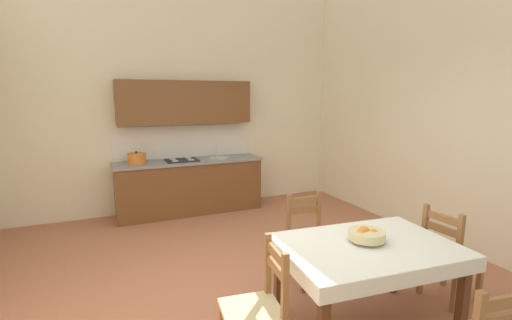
{
  "coord_description": "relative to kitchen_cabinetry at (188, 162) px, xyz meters",
  "views": [
    {
      "loc": [
        -1.36,
        -2.96,
        1.95
      ],
      "look_at": [
        0.47,
        1.22,
        1.14
      ],
      "focal_mm": 25.34,
      "sensor_mm": 36.0,
      "label": 1
    }
  ],
  "objects": [
    {
      "name": "dining_chair_kitchen_side",
      "position": [
        0.63,
        -2.82,
        -0.41
      ],
      "size": [
        0.45,
        0.45,
        0.93
      ],
      "color": "#D1BC89",
      "rests_on": "ground_plane"
    },
    {
      "name": "wall_back",
      "position": [
        0.01,
        0.33,
        1.16
      ],
      "size": [
        6.19,
        0.12,
        4.02
      ],
      "primitive_type": "cube",
      "color": "beige",
      "rests_on": "ground_plane"
    },
    {
      "name": "wall_right",
      "position": [
        2.87,
        -2.95,
        1.16
      ],
      "size": [
        0.12,
        7.05,
        4.02
      ],
      "primitive_type": "cube",
      "color": "beige",
      "rests_on": "ground_plane"
    },
    {
      "name": "dining_chair_tv_side",
      "position": [
        -0.39,
        -3.75,
        -0.41
      ],
      "size": [
        0.47,
        0.47,
        0.93
      ],
      "color": "#D1BC89",
      "rests_on": "ground_plane"
    },
    {
      "name": "dining_table",
      "position": [
        0.61,
        -3.73,
        -0.22
      ],
      "size": [
        1.51,
        1.11,
        0.75
      ],
      "color": "#56331C",
      "rests_on": "ground_plane"
    },
    {
      "name": "kitchen_cabinetry",
      "position": [
        0.0,
        0.0,
        0.0
      ],
      "size": [
        2.41,
        0.63,
        2.2
      ],
      "color": "brown",
      "rests_on": "ground_plane"
    },
    {
      "name": "ground_plane",
      "position": [
        0.01,
        -2.95,
        -0.91
      ],
      "size": [
        6.19,
        7.05,
        0.1
      ],
      "primitive_type": "cube",
      "color": "#AD6B4C"
    },
    {
      "name": "fruit_bowl",
      "position": [
        0.63,
        -3.68,
        -0.04
      ],
      "size": [
        0.3,
        0.3,
        0.12
      ],
      "color": "beige",
      "rests_on": "dining_table"
    },
    {
      "name": "dining_chair_window_side",
      "position": [
        1.64,
        -3.7,
        -0.41
      ],
      "size": [
        0.44,
        0.44,
        0.93
      ],
      "color": "#D1BC89",
      "rests_on": "ground_plane"
    }
  ]
}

